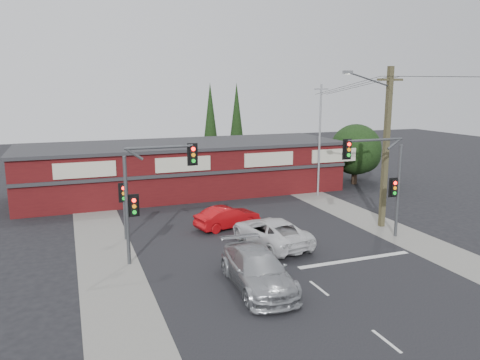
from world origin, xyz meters
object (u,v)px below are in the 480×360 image
object	(u,v)px
white_suv	(271,232)
silver_suv	(258,270)
shop_building	(184,168)
red_sedan	(227,217)
utility_pole	(385,143)

from	to	relation	value
white_suv	silver_suv	distance (m)	5.75
silver_suv	shop_building	size ratio (longest dim) A/B	0.21
red_sedan	white_suv	bearing A→B (deg)	-177.60
white_suv	utility_pole	bearing A→B (deg)	178.13
red_sedan	shop_building	bearing A→B (deg)	-13.56
red_sedan	shop_building	size ratio (longest dim) A/B	0.15
silver_suv	red_sedan	xyz separation A→B (m)	(1.66, 8.98, -0.14)
silver_suv	shop_building	world-z (taller)	shop_building
silver_suv	utility_pole	distance (m)	13.17
shop_building	utility_pole	size ratio (longest dim) A/B	2.73
red_sedan	shop_building	distance (m)	10.96
red_sedan	utility_pole	xyz separation A→B (m)	(9.22, -3.13, 4.71)
red_sedan	utility_pole	world-z (taller)	utility_pole
white_suv	utility_pole	size ratio (longest dim) A/B	0.56
white_suv	utility_pole	world-z (taller)	utility_pole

